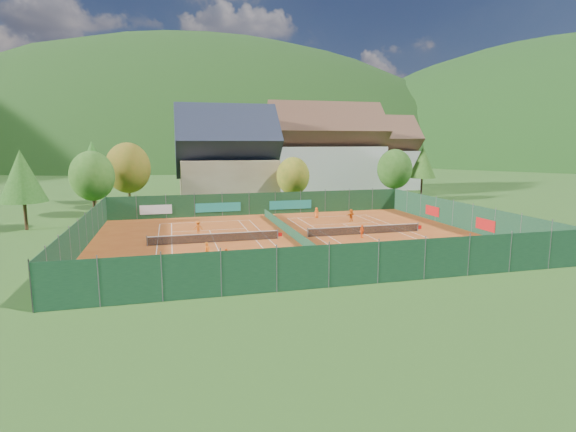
# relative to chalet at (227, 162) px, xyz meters

# --- Properties ---
(ground) EXTENTS (600.00, 600.00, 0.00)m
(ground) POSITION_rel_chalet_xyz_m (3.00, -30.00, -6.64)
(ground) COLOR #275019
(ground) RESTS_ON ground
(clay_pad) EXTENTS (40.00, 32.00, 0.01)m
(clay_pad) POSITION_rel_chalet_xyz_m (3.00, -30.00, -6.62)
(clay_pad) COLOR #A44618
(clay_pad) RESTS_ON ground
(court_markings_left) EXTENTS (11.03, 23.83, 0.00)m
(court_markings_left) POSITION_rel_chalet_xyz_m (-5.00, -30.00, -6.61)
(court_markings_left) COLOR white
(court_markings_left) RESTS_ON ground
(court_markings_right) EXTENTS (11.03, 23.83, 0.00)m
(court_markings_right) POSITION_rel_chalet_xyz_m (11.00, -30.00, -6.61)
(court_markings_right) COLOR white
(court_markings_right) RESTS_ON ground
(tennis_net_left) EXTENTS (13.30, 0.10, 1.02)m
(tennis_net_left) POSITION_rel_chalet_xyz_m (-4.85, -30.00, -6.12)
(tennis_net_left) COLOR #59595B
(tennis_net_left) RESTS_ON ground
(tennis_net_right) EXTENTS (13.30, 0.10, 1.02)m
(tennis_net_right) POSITION_rel_chalet_xyz_m (11.15, -30.00, -6.12)
(tennis_net_right) COLOR #59595B
(tennis_net_right) RESTS_ON ground
(court_divider) EXTENTS (0.03, 28.80, 1.00)m
(court_divider) POSITION_rel_chalet_xyz_m (3.00, -30.00, -6.12)
(court_divider) COLOR #153A24
(court_divider) RESTS_ON ground
(fence_north) EXTENTS (40.00, 0.10, 3.00)m
(fence_north) POSITION_rel_chalet_xyz_m (2.54, -14.01, -5.16)
(fence_north) COLOR #153A1E
(fence_north) RESTS_ON ground
(fence_south) EXTENTS (40.00, 0.04, 3.00)m
(fence_south) POSITION_rel_chalet_xyz_m (3.00, -46.00, -5.12)
(fence_south) COLOR #143720
(fence_south) RESTS_ON ground
(fence_west) EXTENTS (0.04, 32.00, 3.00)m
(fence_west) POSITION_rel_chalet_xyz_m (-17.00, -30.00, -5.12)
(fence_west) COLOR #153A21
(fence_west) RESTS_ON ground
(fence_east) EXTENTS (0.09, 32.00, 3.00)m
(fence_east) POSITION_rel_chalet_xyz_m (23.00, -29.95, -5.14)
(fence_east) COLOR #143721
(fence_east) RESTS_ON ground
(chalet) EXTENTS (16.20, 12.00, 16.00)m
(chalet) POSITION_rel_chalet_xyz_m (0.00, 0.00, 0.00)
(chalet) COLOR tan
(chalet) RESTS_ON ground
(hotel_block_a) EXTENTS (21.60, 11.00, 17.25)m
(hotel_block_a) POSITION_rel_chalet_xyz_m (19.00, 6.00, 0.76)
(hotel_block_a) COLOR silver
(hotel_block_a) RESTS_ON ground
(hotel_block_b) EXTENTS (17.28, 10.00, 15.50)m
(hotel_block_b) POSITION_rel_chalet_xyz_m (33.00, 14.00, -0.01)
(hotel_block_b) COLOR silver
(hotel_block_b) RESTS_ON ground
(tree_west_front) EXTENTS (5.72, 5.72, 8.69)m
(tree_west_front) POSITION_rel_chalet_xyz_m (-19.00, -10.00, -1.23)
(tree_west_front) COLOR #412917
(tree_west_front) RESTS_ON ground
(tree_west_mid) EXTENTS (6.44, 6.44, 9.78)m
(tree_west_mid) POSITION_rel_chalet_xyz_m (-15.00, -4.00, -0.56)
(tree_west_mid) COLOR #4C361B
(tree_west_mid) RESTS_ON ground
(tree_west_back) EXTENTS (5.60, 5.60, 10.00)m
(tree_west_back) POSITION_rel_chalet_xyz_m (-21.00, 4.00, 0.11)
(tree_west_back) COLOR #4D361B
(tree_west_back) RESTS_ON ground
(tree_center) EXTENTS (5.01, 5.01, 7.60)m
(tree_center) POSITION_rel_chalet_xyz_m (9.00, -8.00, -1.91)
(tree_center) COLOR #4B341B
(tree_center) RESTS_ON ground
(tree_east_front) EXTENTS (5.72, 5.72, 8.69)m
(tree_east_front) POSITION_rel_chalet_xyz_m (27.00, -6.00, -1.23)
(tree_east_front) COLOR #4A2B1A
(tree_east_front) RESTS_ON ground
(tree_east_mid) EXTENTS (5.04, 5.04, 9.00)m
(tree_east_mid) POSITION_rel_chalet_xyz_m (37.00, 2.00, -0.56)
(tree_east_mid) COLOR #482A1A
(tree_east_mid) RESTS_ON ground
(tree_west_side) EXTENTS (5.04, 5.04, 9.00)m
(tree_west_side) POSITION_rel_chalet_xyz_m (-25.00, -18.00, -0.56)
(tree_west_side) COLOR #4B2E1A
(tree_west_side) RESTS_ON ground
(tree_east_back) EXTENTS (7.15, 7.15, 10.86)m
(tree_east_back) POSITION_rel_chalet_xyz_m (29.00, 10.00, 0.12)
(tree_east_back) COLOR #4B2B1A
(tree_east_back) RESTS_ON ground
(mountain_backdrop) EXTENTS (820.00, 530.00, 242.00)m
(mountain_backdrop) POSITION_rel_chalet_xyz_m (31.54, 203.48, -46.26)
(mountain_backdrop) COLOR black
(mountain_backdrop) RESTS_ON ground
(ball_hopper) EXTENTS (0.34, 0.34, 0.80)m
(ball_hopper) POSITION_rel_chalet_xyz_m (15.95, -40.73, -6.07)
(ball_hopper) COLOR slate
(ball_hopper) RESTS_ON ground
(loose_ball_0) EXTENTS (0.07, 0.07, 0.07)m
(loose_ball_0) POSITION_rel_chalet_xyz_m (-6.24, -34.01, -6.59)
(loose_ball_0) COLOR #CCD833
(loose_ball_0) RESTS_ON ground
(loose_ball_1) EXTENTS (0.07, 0.07, 0.07)m
(loose_ball_1) POSITION_rel_chalet_xyz_m (7.16, -40.21, -6.59)
(loose_ball_1) COLOR #CCD833
(loose_ball_1) RESTS_ON ground
(player_left_near) EXTENTS (0.68, 0.64, 1.56)m
(player_left_near) POSITION_rel_chalet_xyz_m (-6.24, -36.72, -5.84)
(player_left_near) COLOR orange
(player_left_near) RESTS_ON ground
(player_left_mid) EXTENTS (0.64, 0.53, 1.22)m
(player_left_mid) POSITION_rel_chalet_xyz_m (-4.79, -38.00, -6.02)
(player_left_mid) COLOR #E95114
(player_left_mid) RESTS_ON ground
(player_left_far) EXTENTS (1.03, 0.65, 1.52)m
(player_left_far) POSITION_rel_chalet_xyz_m (-6.35, -25.77, -5.87)
(player_left_far) COLOR #D15912
(player_left_far) RESTS_ON ground
(player_right_near) EXTENTS (0.85, 0.78, 1.40)m
(player_right_near) POSITION_rel_chalet_xyz_m (9.94, -31.67, -5.93)
(player_right_near) COLOR #FE6016
(player_right_near) RESTS_ON ground
(player_right_far_a) EXTENTS (0.69, 0.47, 1.37)m
(player_right_far_a) POSITION_rel_chalet_xyz_m (9.31, -18.58, -5.94)
(player_right_far_a) COLOR orange
(player_right_far_a) RESTS_ON ground
(player_right_far_b) EXTENTS (1.51, 1.07, 1.57)m
(player_right_far_b) POSITION_rel_chalet_xyz_m (12.63, -22.25, -5.84)
(player_right_far_b) COLOR orange
(player_right_far_b) RESTS_ON ground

